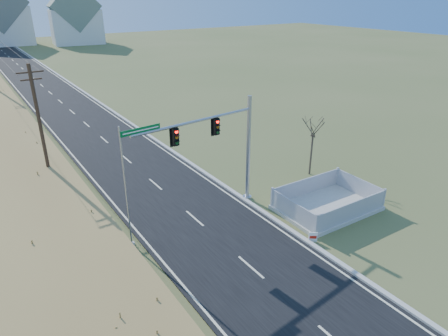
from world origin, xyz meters
TOP-DOWN VIEW (x-y plane):
  - ground at (0.00, 0.00)m, footprint 260.00×260.00m
  - road at (0.00, 50.00)m, footprint 8.00×180.00m
  - curb at (4.15, 50.00)m, footprint 0.30×180.00m
  - utility_pole_near at (-6.50, 15.00)m, footprint 1.80×0.26m
  - condo_ne at (20.00, 104.00)m, footprint 14.12×10.51m
  - traffic_signal_mast at (2.63, 4.18)m, footprint 9.29×1.28m
  - fence_enclosure at (8.07, 0.18)m, footprint 6.58×4.56m
  - open_sign at (4.50, -2.08)m, footprint 0.45×0.33m
  - flagpole at (-4.46, 3.57)m, footprint 0.32×0.32m
  - bare_tree at (11.20, 4.94)m, footprint 1.90×1.90m

SIDE VIEW (x-z plane):
  - ground at x=0.00m, z-range 0.00..0.00m
  - road at x=0.00m, z-range 0.00..0.06m
  - curb at x=4.15m, z-range 0.00..0.18m
  - fence_enclosure at x=8.07m, z-range -0.45..1.03m
  - open_sign at x=4.50m, z-range 0.02..0.66m
  - flagpole at x=-4.46m, z-range -0.73..6.48m
  - bare_tree at x=11.20m, z-range 1.54..6.57m
  - traffic_signal_mast at x=2.63m, z-range 0.83..8.25m
  - utility_pole_near at x=-6.50m, z-range 0.18..9.18m
  - condo_ne at x=20.00m, z-range -1.42..15.10m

